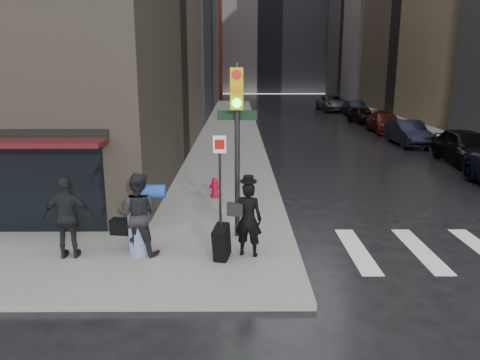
% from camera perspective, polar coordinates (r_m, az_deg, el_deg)
% --- Properties ---
extents(ground, '(140.00, 140.00, 0.00)m').
position_cam_1_polar(ground, '(10.94, -2.99, -10.57)').
color(ground, black).
rests_on(ground, ground).
extents(sidewalk_left, '(4.00, 50.00, 0.15)m').
position_cam_1_polar(sidewalk_left, '(37.23, -1.10, 6.84)').
color(sidewalk_left, slate).
rests_on(sidewalk_left, ground).
extents(sidewalk_right, '(3.00, 50.00, 0.15)m').
position_cam_1_polar(sidewalk_right, '(39.43, 19.05, 6.48)').
color(sidewalk_right, slate).
rests_on(sidewalk_right, ground).
extents(bldg_left_far, '(22.00, 20.00, 26.00)m').
position_cam_1_polar(bldg_left_far, '(73.71, -11.58, 20.01)').
color(bldg_left_far, brown).
rests_on(bldg_left_far, ground).
extents(bldg_right_far, '(22.00, 20.00, 25.00)m').
position_cam_1_polar(bldg_right_far, '(73.03, 21.34, 19.06)').
color(bldg_right_far, gray).
rests_on(bldg_right_far, ground).
extents(bldg_distant, '(40.00, 12.00, 32.00)m').
position_cam_1_polar(bldg_distant, '(88.88, 3.46, 21.06)').
color(bldg_distant, gray).
rests_on(bldg_distant, ground).
extents(man_overcoat, '(1.20, 0.93, 1.96)m').
position_cam_1_polar(man_overcoat, '(10.85, 0.33, -5.23)').
color(man_overcoat, black).
rests_on(man_overcoat, ground).
extents(man_jeans, '(1.39, 0.90, 1.97)m').
position_cam_1_polar(man_jeans, '(11.20, -12.32, -4.06)').
color(man_jeans, black).
rests_on(man_jeans, ground).
extents(man_greycoat, '(1.16, 0.55, 1.93)m').
position_cam_1_polar(man_greycoat, '(11.45, -20.26, -4.33)').
color(man_greycoat, black).
rests_on(man_greycoat, ground).
extents(traffic_light, '(1.11, 0.50, 4.43)m').
position_cam_1_polar(traffic_light, '(11.62, -0.55, 6.35)').
color(traffic_light, black).
rests_on(traffic_light, ground).
extents(fire_hydrant, '(0.40, 0.30, 0.69)m').
position_cam_1_polar(fire_hydrant, '(15.92, -3.07, -1.02)').
color(fire_hydrant, maroon).
rests_on(fire_hydrant, ground).
extents(parked_car_1, '(2.17, 4.89, 1.63)m').
position_cam_1_polar(parked_car_1, '(24.53, 25.83, 3.68)').
color(parked_car_1, black).
rests_on(parked_car_1, ground).
extents(parked_car_2, '(1.57, 4.36, 1.43)m').
position_cam_1_polar(parked_car_2, '(29.26, 19.80, 5.44)').
color(parked_car_2, black).
rests_on(parked_car_2, ground).
extents(parked_car_3, '(2.03, 4.78, 1.38)m').
position_cam_1_polar(parked_car_3, '(34.55, 17.23, 6.73)').
color(parked_car_3, '#3A110B').
rests_on(parked_car_3, ground).
extents(parked_car_4, '(1.94, 4.01, 1.32)m').
position_cam_1_polar(parked_car_4, '(39.77, 14.66, 7.68)').
color(parked_car_4, black).
rests_on(parked_car_4, ground).
extents(parked_car_5, '(1.67, 4.31, 1.40)m').
position_cam_1_polar(parked_car_5, '(45.28, 13.90, 8.45)').
color(parked_car_5, black).
rests_on(parked_car_5, ground).
extents(parked_car_6, '(2.93, 5.99, 1.64)m').
position_cam_1_polar(parked_car_6, '(50.41, 11.30, 9.21)').
color(parked_car_6, '#45454A').
rests_on(parked_car_6, ground).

